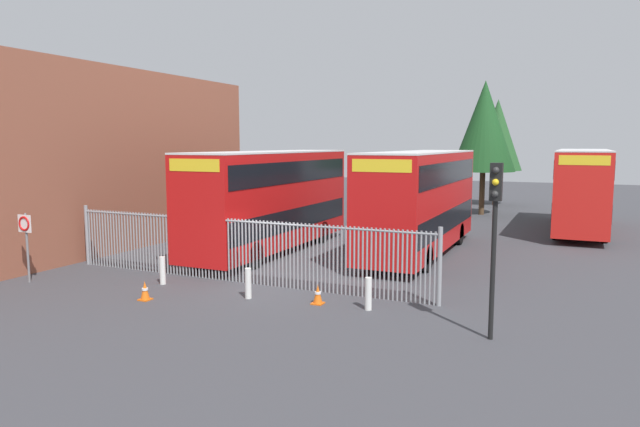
{
  "coord_description": "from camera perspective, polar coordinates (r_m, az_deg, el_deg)",
  "views": [
    {
      "loc": [
        9.23,
        -16.21,
        4.75
      ],
      "look_at": [
        0.0,
        4.0,
        2.0
      ],
      "focal_mm": 31.82,
      "sensor_mm": 36.0,
      "label": 1
    }
  ],
  "objects": [
    {
      "name": "bollard_near_right",
      "position": [
        16.44,
        4.88,
        -8.04
      ],
      "size": [
        0.2,
        0.2,
        0.95
      ],
      "primitive_type": "cylinder",
      "color": "silver",
      "rests_on": "ground"
    },
    {
      "name": "traffic_light_kerbside",
      "position": [
        14.1,
        17.16,
        -0.45
      ],
      "size": [
        0.28,
        0.33,
        4.3
      ],
      "color": "black",
      "rests_on": "ground"
    },
    {
      "name": "double_decker_bus_behind_fence_left",
      "position": [
        24.68,
        10.1,
        1.54
      ],
      "size": [
        2.54,
        10.81,
        4.42
      ],
      "color": "red",
      "rests_on": "ground"
    },
    {
      "name": "depot_building_brick",
      "position": [
        28.0,
        -26.94,
        4.81
      ],
      "size": [
        7.62,
        21.62,
        8.05
      ],
      "primitive_type": "cube",
      "color": "brown",
      "rests_on": "ground"
    },
    {
      "name": "tree_short_side",
      "position": [
        39.35,
        16.19,
        8.42
      ],
      "size": [
        4.16,
        4.16,
        8.86
      ],
      "color": "#4C3823",
      "rests_on": "ground"
    },
    {
      "name": "traffic_cone_by_gate",
      "position": [
        18.22,
        -17.19,
        -7.44
      ],
      "size": [
        0.34,
        0.34,
        0.59
      ],
      "color": "orange",
      "rests_on": "ground"
    },
    {
      "name": "ground_plane",
      "position": [
        26.34,
        3.62,
        -3.35
      ],
      "size": [
        100.0,
        100.0,
        0.0
      ],
      "primitive_type": "plane",
      "color": "#3D3D42"
    },
    {
      "name": "double_decker_bus_near_gate",
      "position": [
        24.89,
        -4.96,
        1.67
      ],
      "size": [
        2.54,
        10.81,
        4.42
      ],
      "color": "red",
      "rests_on": "ground"
    },
    {
      "name": "bollard_center_front",
      "position": [
        17.7,
        -7.24,
        -6.98
      ],
      "size": [
        0.2,
        0.2,
        0.95
      ],
      "primitive_type": "cylinder",
      "color": "silver",
      "rests_on": "ground"
    },
    {
      "name": "tree_tall_back",
      "position": [
        45.97,
        17.4,
        7.53
      ],
      "size": [
        3.79,
        3.79,
        8.11
      ],
      "color": "#4C3823",
      "rests_on": "ground"
    },
    {
      "name": "double_decker_bus_behind_fence_right",
      "position": [
        33.64,
        24.85,
        2.44
      ],
      "size": [
        2.54,
        10.81,
        4.42
      ],
      "color": "red",
      "rests_on": "ground"
    },
    {
      "name": "bollard_near_left",
      "position": [
        20.01,
        -15.55,
        -5.54
      ],
      "size": [
        0.2,
        0.2,
        0.95
      ],
      "primitive_type": "cylinder",
      "color": "silver",
      "rests_on": "ground"
    },
    {
      "name": "speed_limit_sign_post",
      "position": [
        21.72,
        -27.51,
        -1.62
      ],
      "size": [
        0.6,
        0.14,
        2.4
      ],
      "color": "slate",
      "rests_on": "ground"
    },
    {
      "name": "traffic_cone_mid_forecourt",
      "position": [
        17.01,
        -0.22,
        -8.15
      ],
      "size": [
        0.34,
        0.34,
        0.59
      ],
      "color": "orange",
      "rests_on": "ground"
    },
    {
      "name": "palisade_fence",
      "position": [
        19.65,
        -8.32,
        -3.48
      ],
      "size": [
        14.07,
        0.14,
        2.35
      ],
      "color": "gray",
      "rests_on": "ground"
    }
  ]
}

